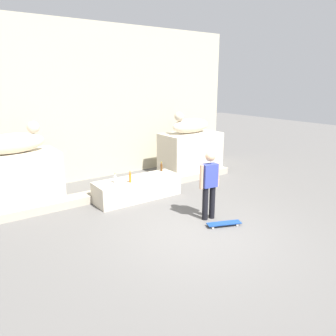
{
  "coord_description": "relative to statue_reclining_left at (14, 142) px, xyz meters",
  "views": [
    {
      "loc": [
        -4.27,
        -4.88,
        3.26
      ],
      "look_at": [
        0.28,
        1.62,
        1.1
      ],
      "focal_mm": 34.45,
      "sensor_mm": 36.0,
      "label": 1
    }
  ],
  "objects": [
    {
      "name": "ground_plane",
      "position": [
        2.85,
        -3.95,
        -1.75
      ],
      "size": [
        40.0,
        40.0,
        0.0
      ],
      "primitive_type": "plane",
      "color": "#605E5B"
    },
    {
      "name": "facade_wall",
      "position": [
        2.85,
        1.65,
        0.79
      ],
      "size": [
        10.77,
        0.6,
        5.06
      ],
      "primitive_type": "cube",
      "color": "#BBB49A",
      "rests_on": "ground_plane"
    },
    {
      "name": "pedestal_left",
      "position": [
        -0.04,
        -0.01,
        -1.01
      ],
      "size": [
        2.1,
        1.21,
        1.46
      ],
      "primitive_type": "cube",
      "color": "beige",
      "rests_on": "ground_plane"
    },
    {
      "name": "pedestal_right",
      "position": [
        5.73,
        -0.01,
        -1.01
      ],
      "size": [
        2.1,
        1.21,
        1.46
      ],
      "primitive_type": "cube",
      "color": "beige",
      "rests_on": "ground_plane"
    },
    {
      "name": "statue_reclining_left",
      "position": [
        0.0,
        0.0,
        0.0
      ],
      "size": [
        1.67,
        0.81,
        0.78
      ],
      "rotation": [
        0.0,
        0.0,
        0.16
      ],
      "color": "beige",
      "rests_on": "pedestal_left"
    },
    {
      "name": "statue_reclining_right",
      "position": [
        5.7,
        -0.01,
        0.0
      ],
      "size": [
        1.63,
        0.66,
        0.78
      ],
      "rotation": [
        0.0,
        0.0,
        3.2
      ],
      "color": "beige",
      "rests_on": "pedestal_right"
    },
    {
      "name": "ledge_block",
      "position": [
        2.85,
        -1.22,
        -1.45
      ],
      "size": [
        2.47,
        0.83,
        0.59
      ],
      "primitive_type": "cube",
      "color": "beige",
      "rests_on": "ground_plane"
    },
    {
      "name": "skater",
      "position": [
        3.55,
        -3.43,
        -0.82
      ],
      "size": [
        0.54,
        0.25,
        1.67
      ],
      "rotation": [
        0.0,
        0.0,
        3.0
      ],
      "color": "black",
      "rests_on": "ground_plane"
    },
    {
      "name": "skateboard",
      "position": [
        3.57,
        -3.95,
        -1.68
      ],
      "size": [
        0.82,
        0.48,
        0.08
      ],
      "rotation": [
        0.0,
        0.0,
        2.77
      ],
      "color": "navy",
      "rests_on": "ground_plane"
    },
    {
      "name": "bottle_orange",
      "position": [
        2.51,
        -1.42,
        -1.02
      ],
      "size": [
        0.06,
        0.06,
        0.32
      ],
      "color": "orange",
      "rests_on": "ledge_block"
    },
    {
      "name": "bottle_brown",
      "position": [
        3.84,
        -0.96,
        -1.04
      ],
      "size": [
        0.07,
        0.07,
        0.28
      ],
      "color": "#593314",
      "rests_on": "ledge_block"
    },
    {
      "name": "bottle_clear",
      "position": [
        2.17,
        -1.22,
        -1.05
      ],
      "size": [
        0.08,
        0.08,
        0.26
      ],
      "color": "silver",
      "rests_on": "ledge_block"
    },
    {
      "name": "stair_step",
      "position": [
        2.85,
        -0.63,
        -1.64
      ],
      "size": [
        7.87,
        0.5,
        0.22
      ],
      "primitive_type": "cube",
      "color": "#A9A08F",
      "rests_on": "ground_plane"
    }
  ]
}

